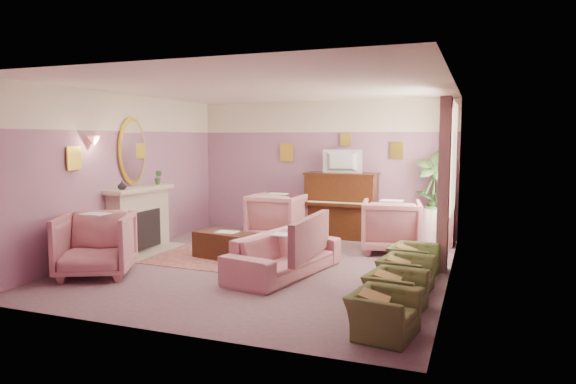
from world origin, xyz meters
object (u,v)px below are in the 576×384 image
(floral_armchair_left, at_px, (277,214))
(olive_chair_a, at_px, (383,307))
(television, at_px, (341,159))
(olive_chair_d, at_px, (413,256))
(floral_armchair_front, at_px, (96,241))
(coffee_table, at_px, (224,245))
(floral_armchair_right, at_px, (391,223))
(olive_chair_b, at_px, (396,285))
(side_table, at_px, (434,226))
(sofa, at_px, (285,246))
(piano, at_px, (341,206))
(olive_chair_c, at_px, (405,269))

(floral_armchair_left, height_order, olive_chair_a, floral_armchair_left)
(television, distance_m, olive_chair_a, 5.38)
(olive_chair_d, bearing_deg, television, 125.36)
(floral_armchair_front, bearing_deg, coffee_table, 53.28)
(floral_armchair_right, height_order, floral_armchair_front, same)
(floral_armchair_right, bearing_deg, olive_chair_b, -79.80)
(olive_chair_a, bearing_deg, floral_armchair_right, 98.12)
(floral_armchair_front, bearing_deg, olive_chair_a, -10.69)
(television, bearing_deg, olive_chair_d, -54.64)
(floral_armchair_front, distance_m, olive_chair_b, 4.37)
(floral_armchair_front, relative_size, side_table, 1.49)
(olive_chair_d, bearing_deg, sofa, -162.42)
(piano, xyz_separation_m, olive_chair_b, (1.74, -4.15, -0.34))
(piano, height_order, floral_armchair_front, piano)
(olive_chair_a, bearing_deg, olive_chair_d, 90.00)
(piano, height_order, olive_chair_d, piano)
(side_table, bearing_deg, olive_chair_c, -91.64)
(olive_chair_a, bearing_deg, sofa, 133.73)
(coffee_table, xyz_separation_m, olive_chair_c, (3.13, -0.85, 0.08))
(sofa, bearing_deg, coffee_table, 155.62)
(floral_armchair_right, distance_m, olive_chair_b, 3.20)
(television, relative_size, floral_armchair_left, 0.77)
(sofa, distance_m, floral_armchair_front, 2.78)
(television, height_order, floral_armchair_right, television)
(olive_chair_a, xyz_separation_m, olive_chair_b, (0.00, 0.82, 0.00))
(floral_armchair_right, distance_m, olive_chair_d, 1.62)
(floral_armchair_left, relative_size, floral_armchair_front, 1.00)
(piano, xyz_separation_m, floral_armchair_right, (1.18, -1.01, -0.13))
(floral_armchair_left, relative_size, olive_chair_a, 1.46)
(sofa, bearing_deg, piano, 88.84)
(olive_chair_a, bearing_deg, olive_chair_b, 90.00)
(sofa, height_order, floral_armchair_left, floral_armchair_left)
(television, xyz_separation_m, floral_armchair_left, (-1.13, -0.65, -1.08))
(floral_armchair_left, bearing_deg, floral_armchair_right, -7.58)
(floral_armchair_left, relative_size, olive_chair_c, 1.46)
(television, distance_m, olive_chair_b, 4.64)
(piano, bearing_deg, coffee_table, -119.18)
(piano, distance_m, coffee_table, 2.87)
(olive_chair_d, bearing_deg, floral_armchair_left, 147.84)
(floral_armchair_right, bearing_deg, piano, 139.47)
(coffee_table, relative_size, floral_armchair_right, 0.96)
(sofa, xyz_separation_m, floral_armchair_left, (-1.07, 2.38, 0.10))
(coffee_table, bearing_deg, piano, 60.82)
(side_table, bearing_deg, floral_armchair_left, -167.71)
(television, height_order, sofa, television)
(floral_armchair_right, bearing_deg, coffee_table, -150.12)
(side_table, bearing_deg, olive_chair_d, -92.18)
(sofa, relative_size, side_table, 3.00)
(floral_armchair_front, xyz_separation_m, olive_chair_d, (4.37, 1.64, -0.21))
(television, relative_size, olive_chair_b, 1.12)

